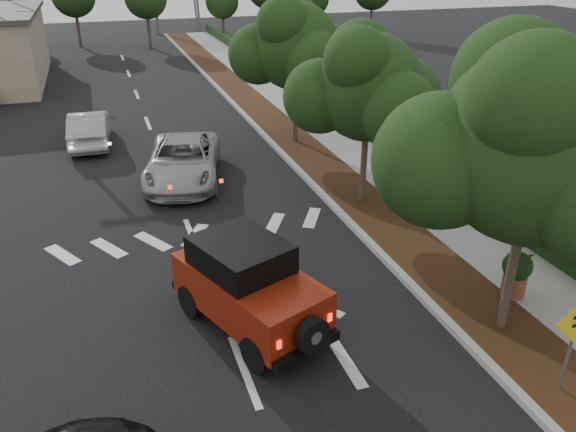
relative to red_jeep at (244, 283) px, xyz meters
name	(u,v)px	position (x,y,z in m)	size (l,w,h in m)	color
ground	(244,370)	(-0.43, -1.52, -1.01)	(120.00, 120.00, 0.00)	black
curb	(280,151)	(4.17, 10.48, -0.93)	(0.20, 70.00, 0.15)	#9E9B93
planting_strip	(303,149)	(5.17, 10.48, -0.95)	(1.80, 70.00, 0.12)	black
sidewalk	(346,144)	(7.07, 10.48, -0.95)	(2.00, 70.00, 0.12)	gray
hedge	(377,133)	(8.47, 10.48, -0.61)	(0.80, 70.00, 0.80)	black
transmission_tower	(179,33)	(5.57, 46.48, -1.01)	(7.00, 4.00, 28.00)	slate
street_tree_near	(500,329)	(5.17, -2.02, -1.01)	(3.80, 3.80, 5.92)	black
street_tree_mid	(361,203)	(5.17, 4.98, -1.01)	(3.20, 3.20, 5.32)	black
street_tree_far	(295,143)	(5.17, 11.48, -1.01)	(3.40, 3.40, 5.62)	black
light_pole_a	(14,95)	(-6.93, 24.48, -1.01)	(2.00, 0.22, 9.00)	slate
light_pole_b	(16,59)	(-7.93, 36.48, -1.01)	(2.00, 0.22, 9.00)	slate
red_jeep	(244,283)	(0.00, 0.00, 0.00)	(2.91, 4.06, 1.99)	black
silver_suv_ahead	(183,160)	(0.07, 8.85, -0.28)	(2.42, 5.24, 1.46)	#9CA0A4
silver_sedan_oncoming	(89,128)	(-3.00, 14.04, -0.31)	(1.49, 4.27, 1.41)	#9EA0A6
speed_hump_sign	(575,332)	(4.97, -3.99, 0.41)	(0.96, 0.08, 2.04)	slate
terracotta_planter	(517,270)	(6.17, -1.12, -0.21)	(0.68, 0.68, 1.19)	brown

